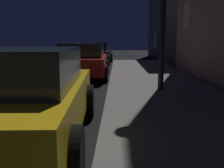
# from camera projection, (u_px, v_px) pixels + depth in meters

# --- Properties ---
(car_yellow_cab) EXTENTS (2.16, 4.09, 1.43)m
(car_yellow_cab) POSITION_uv_depth(u_px,v_px,m) (22.00, 96.00, 3.85)
(car_yellow_cab) COLOR gold
(car_yellow_cab) RESTS_ON ground
(car_red) EXTENTS (2.16, 4.04, 1.43)m
(car_red) POSITION_uv_depth(u_px,v_px,m) (83.00, 61.00, 10.66)
(car_red) COLOR maroon
(car_red) RESTS_ON ground
(car_black) EXTENTS (2.17, 4.31, 1.43)m
(car_black) POSITION_uv_depth(u_px,v_px,m) (96.00, 53.00, 17.04)
(car_black) COLOR black
(car_black) RESTS_ON ground
(building_far) EXTENTS (8.85, 9.23, 8.43)m
(building_far) POSITION_uv_depth(u_px,v_px,m) (212.00, 6.00, 20.03)
(building_far) COLOR #4C4C56
(building_far) RESTS_ON ground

